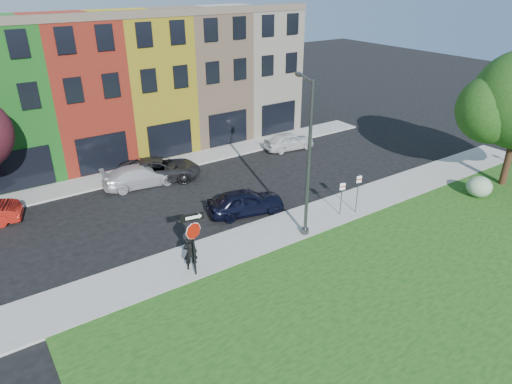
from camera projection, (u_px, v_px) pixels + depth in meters
ground at (311, 259)px, 22.37m from camera, size 120.00×120.00×0.00m
sidewalk_near at (304, 222)px, 25.59m from camera, size 40.00×3.00×0.12m
sidewalk_far at (140, 172)px, 32.00m from camera, size 40.00×2.40×0.12m
rowhouse_block at (109, 84)px, 34.72m from camera, size 30.00×10.12×10.00m
stop_sign at (193, 232)px, 20.03m from camera, size 1.04×0.24×3.17m
man at (190, 253)px, 21.03m from camera, size 0.97×0.92×1.77m
sedan_near at (246, 202)px, 26.26m from camera, size 3.71×5.20×1.51m
parked_car_silver at (140, 176)px, 29.77m from camera, size 2.91×5.21×1.40m
parked_car_dark at (160, 169)px, 30.64m from camera, size 6.47×7.25×1.51m
parked_car_white at (289, 141)px, 35.92m from camera, size 2.76×4.47×1.37m
street_lamp at (307, 161)px, 22.72m from camera, size 1.18×2.46×8.13m
parking_sign_a at (342, 194)px, 25.65m from camera, size 0.30×0.15×2.06m
parking_sign_b at (358, 189)px, 25.83m from camera, size 0.31×0.12×2.43m
shrub at (479, 187)px, 28.15m from camera, size 1.51×1.51×1.29m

